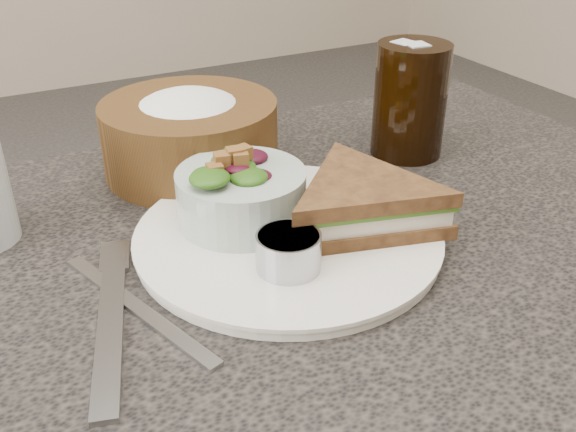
# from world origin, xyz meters

# --- Properties ---
(dinner_plate) EXTENTS (0.30, 0.30, 0.01)m
(dinner_plate) POSITION_xyz_m (0.01, 0.03, 0.76)
(dinner_plate) COLOR silver
(dinner_plate) RESTS_ON dining_table
(sandwich) EXTENTS (0.23, 0.23, 0.05)m
(sandwich) POSITION_xyz_m (0.07, 0.00, 0.79)
(sandwich) COLOR brown
(sandwich) RESTS_ON dinner_plate
(salad_bowl) EXTENTS (0.15, 0.15, 0.07)m
(salad_bowl) POSITION_xyz_m (-0.03, 0.07, 0.80)
(salad_bowl) COLOR #9EADA4
(salad_bowl) RESTS_ON dinner_plate
(dressing_ramekin) EXTENTS (0.07, 0.07, 0.03)m
(dressing_ramekin) POSITION_xyz_m (-0.02, -0.03, 0.78)
(dressing_ramekin) COLOR #A6A9B5
(dressing_ramekin) RESTS_ON dinner_plate
(orange_wedge) EXTENTS (0.10, 0.10, 0.03)m
(orange_wedge) POSITION_xyz_m (0.02, 0.07, 0.78)
(orange_wedge) COLOR orange
(orange_wedge) RESTS_ON dinner_plate
(fork) EXTENTS (0.08, 0.20, 0.01)m
(fork) POSITION_xyz_m (-0.18, -0.02, 0.75)
(fork) COLOR #979899
(fork) RESTS_ON dining_table
(knife) EXTENTS (0.08, 0.20, 0.00)m
(knife) POSITION_xyz_m (-0.16, -0.01, 0.75)
(knife) COLOR #A8A8A8
(knife) RESTS_ON dining_table
(bread_basket) EXTENTS (0.26, 0.26, 0.12)m
(bread_basket) POSITION_xyz_m (-0.02, 0.23, 0.81)
(bread_basket) COLOR #463219
(bread_basket) RESTS_ON dining_table
(cola_glass) EXTENTS (0.10, 0.10, 0.15)m
(cola_glass) POSITION_xyz_m (0.24, 0.15, 0.83)
(cola_glass) COLOR black
(cola_glass) RESTS_ON dining_table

